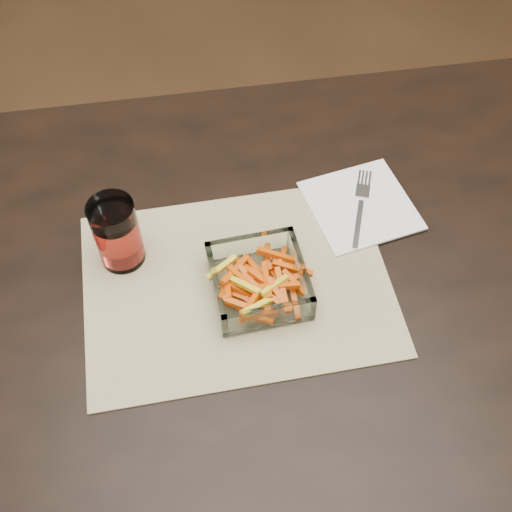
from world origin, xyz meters
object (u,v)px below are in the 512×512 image
object	(u,v)px
dining_table	(329,309)
tumbler	(117,235)
fork	(361,205)
glass_bowl	(259,283)

from	to	relation	value
dining_table	tumbler	distance (m)	0.35
dining_table	fork	size ratio (longest dim) A/B	10.07
glass_bowl	fork	bearing A→B (deg)	34.77
glass_bowl	tumbler	xyz separation A→B (m)	(-0.19, 0.09, 0.03)
fork	glass_bowl	bearing A→B (deg)	-124.75
glass_bowl	tumbler	distance (m)	0.22
glass_bowl	fork	size ratio (longest dim) A/B	0.89
tumbler	glass_bowl	bearing A→B (deg)	-25.67
tumbler	fork	size ratio (longest dim) A/B	0.75
dining_table	glass_bowl	world-z (taller)	glass_bowl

